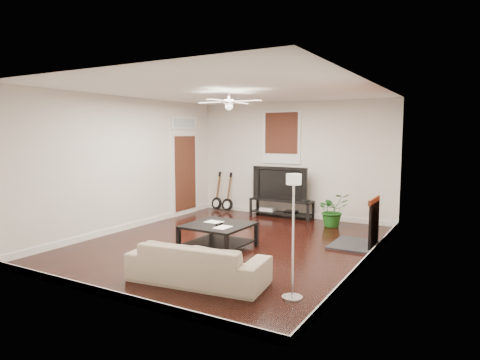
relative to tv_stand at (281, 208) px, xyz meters
The scene contains 14 objects.
room 3.03m from the tv_stand, 85.97° to the right, with size 5.01×6.01×2.81m.
brick_accent 3.43m from the tv_stand, 33.55° to the right, with size 0.02×2.20×2.80m, color #9A4F31.
fireplace 2.99m from the tv_stand, 36.61° to the right, with size 0.80×1.10×0.92m, color black.
window_back 1.74m from the tv_stand, 118.68° to the left, with size 1.00×0.06×1.30m, color #3A160F.
door_left 2.64m from the tv_stand, 158.76° to the right, with size 0.08×1.00×2.50m, color white.
tv_stand is the anchor object (origin of this frame).
tv 0.62m from the tv_stand, 90.00° to the left, with size 1.40×0.18×0.81m, color black.
coffee_table 3.18m from the tv_stand, 86.21° to the right, with size 1.06×1.06×0.44m, color black.
sofa 4.83m from the tv_stand, 79.41° to the right, with size 1.91×0.75×0.56m, color tan.
floor_lamp 5.18m from the tv_stand, 64.28° to the right, with size 0.26×0.26×1.56m, color silver, non-canonical shape.
potted_plant 1.50m from the tv_stand, 17.23° to the right, with size 0.67×0.58×0.75m, color #1A5A19.
guitar_left 1.89m from the tv_stand, behind, with size 0.32×0.23×1.04m, color black, non-canonical shape.
guitar_right 1.55m from the tv_stand, behind, with size 0.32×0.23×1.04m, color black, non-canonical shape.
ceiling_fan 3.67m from the tv_stand, 85.97° to the right, with size 1.24×1.24×0.32m, color white, non-canonical shape.
Camera 1 is at (3.96, -6.51, 2.02)m, focal length 31.39 mm.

